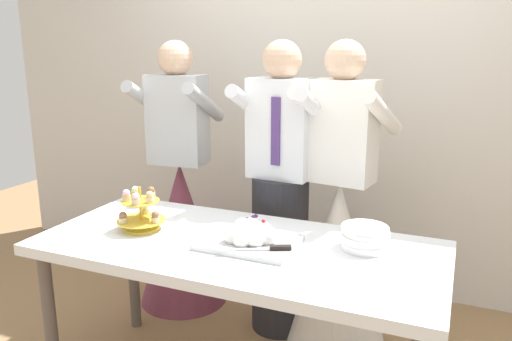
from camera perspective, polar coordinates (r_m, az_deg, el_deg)
name	(u,v)px	position (r m, az deg, el deg)	size (l,w,h in m)	color
rear_wall	(325,73)	(3.41, 7.83, 10.87)	(5.20, 0.10, 2.90)	beige
dessert_table	(237,258)	(2.29, -2.15, -9.92)	(1.80, 0.80, 0.78)	silver
cupcake_stand	(141,211)	(2.45, -12.94, -4.54)	(0.23, 0.23, 0.21)	gold
main_cake_tray	(250,236)	(2.22, -0.73, -7.45)	(0.42, 0.33, 0.13)	silver
plate_stack	(365,238)	(2.23, 12.25, -7.44)	(0.21, 0.21, 0.10)	white
person_groom	(280,206)	(2.84, 2.78, -4.09)	(0.49, 0.52, 1.66)	#232328
person_bride	(338,240)	(2.83, 9.26, -7.83)	(0.56, 0.56, 1.66)	white
person_guest	(181,215)	(3.24, -8.48, -4.99)	(0.56, 0.56, 1.66)	brown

